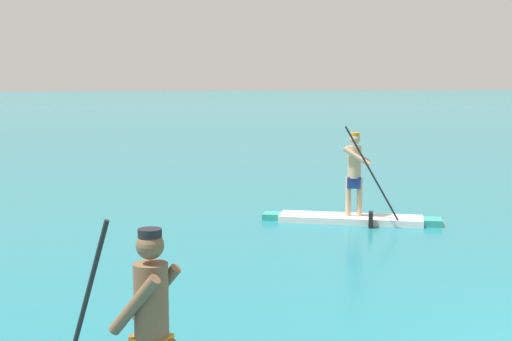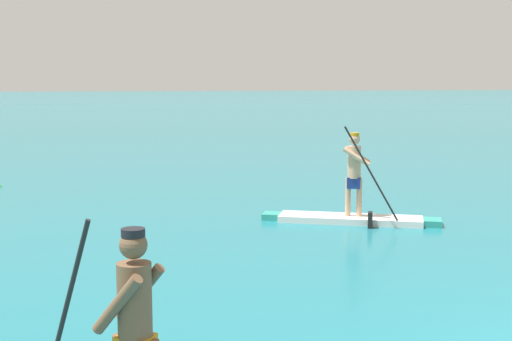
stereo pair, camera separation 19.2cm
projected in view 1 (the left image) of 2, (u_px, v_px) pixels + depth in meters
paddleboarder_mid_center at (353, 207)px, 13.64m from camera, size 3.33×2.02×1.95m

